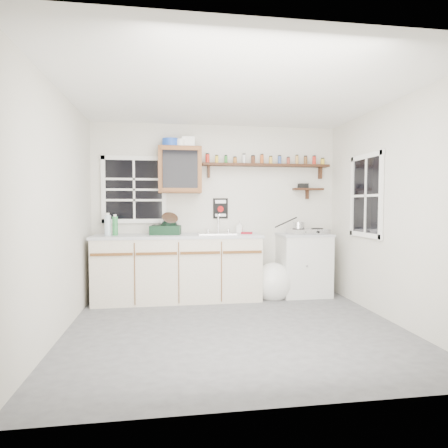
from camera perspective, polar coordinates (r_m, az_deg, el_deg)
The scene contains 18 objects.
room at distance 3.98m, azimuth 1.83°, elevation 1.72°, with size 3.64×3.24×2.54m.
main_cabinet at distance 5.29m, azimuth -6.98°, elevation -6.57°, with size 2.31×0.63×0.92m.
right_cabinet at distance 5.66m, azimuth 12.04°, elevation -6.04°, with size 0.73×0.57×0.91m.
sink at distance 5.27m, azimuth -1.18°, elevation -1.43°, with size 0.52×0.44×0.29m.
upper_cabinet at distance 5.38m, azimuth -6.74°, elevation 8.16°, with size 0.60×0.32×0.65m.
upper_cabinet_clutter at distance 5.43m, azimuth -7.08°, elevation 12.20°, with size 0.45×0.24×0.14m.
spice_shelf at distance 5.64m, azimuth 6.46°, elevation 9.05°, with size 1.91×0.18×0.35m.
secondary_shelf at distance 5.82m, azimuth 12.46°, elevation 5.27°, with size 0.45×0.16×0.24m.
warning_sign at distance 5.55m, azimuth -0.53°, elevation 2.40°, with size 0.22×0.02×0.30m.
window_back at distance 5.53m, azimuth -13.54°, elevation 5.11°, with size 0.93×0.03×0.98m.
window_right at distance 5.11m, azimuth 20.86°, elevation 4.05°, with size 0.03×0.78×1.08m.
water_bottles at distance 5.28m, azimuth -16.87°, elevation -0.18°, with size 0.18×0.10×0.30m.
dish_rack at distance 5.28m, azimuth -8.71°, elevation -0.50°, with size 0.44×0.35×0.31m.
soap_bottle at distance 5.42m, azimuth 2.42°, elevation -0.48°, with size 0.08×0.08×0.18m, color silver.
rag at distance 5.35m, azimuth 3.48°, elevation -1.37°, with size 0.16×0.14×0.02m, color maroon.
hotplate at distance 5.60m, azimuth 12.65°, elevation -1.08°, with size 0.60×0.36×0.08m.
saucepan at distance 5.55m, azimuth 11.22°, elevation -0.20°, with size 0.41×0.21×0.18m.
trash_bag at distance 5.43m, azimuth 7.46°, elevation -8.78°, with size 0.48×0.43×0.55m.
Camera 1 is at (-0.70, -3.91, 1.34)m, focal length 30.00 mm.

